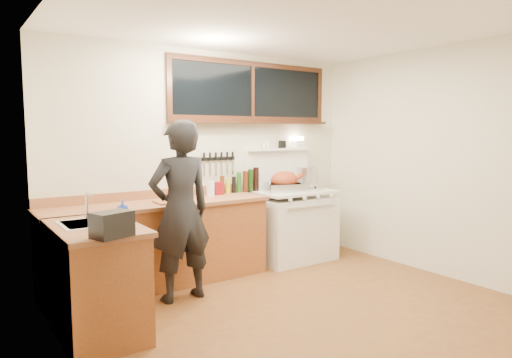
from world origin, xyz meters
TOP-DOWN VIEW (x-y plane):
  - ground_plane at (0.00, 0.00)m, footprint 4.00×3.50m
  - room_shell at (0.00, 0.00)m, footprint 4.10×3.60m
  - counter_back at (-0.80, 1.45)m, footprint 2.44×0.64m
  - counter_left at (-1.70, 0.62)m, footprint 0.64×1.09m
  - sink_unit at (-1.68, 0.70)m, footprint 0.50×0.45m
  - vintage_stove at (1.00, 1.41)m, footprint 1.02×0.74m
  - back_window at (0.60, 1.72)m, footprint 2.32×0.13m
  - left_doorway at (-1.99, -0.55)m, footprint 0.02×1.04m
  - knife_strip at (0.10, 1.73)m, footprint 0.46×0.03m
  - man at (-0.80, 0.92)m, footprint 0.66×0.44m
  - soap_bottle at (-1.43, 0.70)m, footprint 0.09×0.10m
  - toaster at (-1.70, 0.12)m, footprint 0.31×0.26m
  - cutting_board at (-0.67, 1.34)m, footprint 0.39×0.30m
  - roast_turkey at (0.87, 1.40)m, footprint 0.54×0.48m
  - stockpot at (1.44, 1.64)m, footprint 0.37×0.37m
  - saucepan at (1.16, 1.53)m, footprint 0.19×0.30m
  - pot_lid at (1.29, 1.30)m, footprint 0.27×0.27m
  - coffee_tin at (0.02, 1.60)m, footprint 0.11×0.09m
  - pitcher at (-0.12, 1.53)m, footprint 0.10×0.10m
  - bottle_cluster at (0.39, 1.63)m, footprint 0.56×0.07m

SIDE VIEW (x-z plane):
  - ground_plane at x=0.00m, z-range -0.02..0.00m
  - counter_left at x=-1.70m, z-range 0.00..0.90m
  - counter_back at x=-0.80m, z-range -0.05..0.95m
  - vintage_stove at x=1.00m, z-range -0.32..1.26m
  - sink_unit at x=-1.68m, z-range 0.66..1.03m
  - man at x=-0.80m, z-range 0.00..1.76m
  - pot_lid at x=1.29m, z-range 0.89..0.93m
  - cutting_board at x=-0.67m, z-range 0.89..1.02m
  - saucepan at x=1.16m, z-range 0.90..1.02m
  - coffee_tin at x=0.02m, z-range 0.90..1.05m
  - soap_bottle at x=-1.43m, z-range 0.90..1.07m
  - pitcher at x=-0.12m, z-range 0.90..1.08m
  - toaster at x=-1.70m, z-range 0.90..1.08m
  - roast_turkey at x=0.87m, z-range 0.88..1.13m
  - bottle_cluster at x=0.39m, z-range 0.88..1.18m
  - stockpot at x=1.44m, z-range 0.90..1.16m
  - left_doorway at x=-1.99m, z-range 0.00..2.17m
  - knife_strip at x=0.10m, z-range 1.17..1.45m
  - room_shell at x=0.00m, z-range 0.32..2.97m
  - back_window at x=0.60m, z-range 1.68..2.45m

